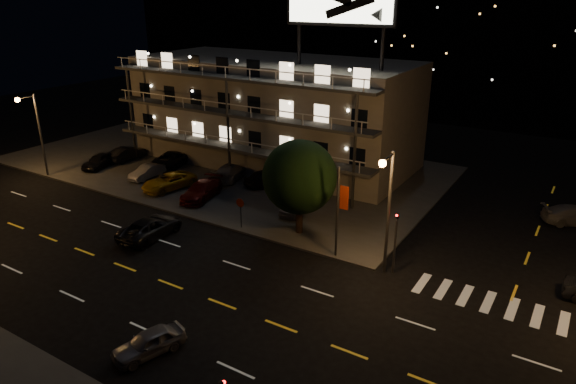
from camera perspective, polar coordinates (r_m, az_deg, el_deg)
The scene contains 23 objects.
ground at distance 31.33m, azimuth -10.26°, elevation -11.07°, with size 140.00×140.00×0.00m, color black.
curb_nw at distance 53.46m, azimuth -7.38°, elevation 3.12°, with size 44.00×24.00×0.15m, color #3B3B38.
motel at distance 52.78m, azimuth -1.50°, elevation 8.98°, with size 28.00×13.80×18.10m.
hill_backdrop at distance 91.44m, azimuth 17.09°, elevation 17.26°, with size 120.00×25.00×24.00m.
streetlight_nw at distance 53.28m, azimuth -26.24°, elevation 6.49°, with size 0.44×1.92×8.00m.
streetlight_nc at distance 31.15m, azimuth 10.98°, elevation -1.05°, with size 0.44×1.92×8.00m.
signal_nw at distance 32.45m, azimuth 11.87°, elevation -4.81°, with size 0.20×0.27×4.60m.
banner_north at distance 33.35m, azimuth 5.63°, elevation -2.06°, with size 0.83×0.16×6.40m.
stop_sign at distance 38.08m, azimuth -5.30°, elevation -1.81°, with size 0.91×0.11×2.61m.
tree at distance 36.29m, azimuth 1.24°, elevation 1.47°, with size 5.53×5.32×6.96m.
lot_car_0 at distance 54.88m, azimuth -20.23°, elevation 3.28°, with size 1.65×4.10×1.40m, color black.
lot_car_1 at distance 50.31m, azimuth -15.40°, elevation 2.18°, with size 1.32×3.78×1.25m, color gray.
lot_car_2 at distance 46.98m, azimuth -13.10°, elevation 1.13°, with size 2.30×4.98×1.38m, color gold.
lot_car_3 at distance 44.32m, azimuth -9.60°, elevation 0.20°, with size 2.01×4.94×1.44m, color #590F0C.
lot_car_4 at distance 40.89m, azimuth 0.93°, elevation -1.41°, with size 1.56×3.87×1.32m, color gray.
lot_car_5 at distance 56.43m, azimuth -17.47°, elevation 4.10°, with size 1.48×4.25×1.40m, color black.
lot_car_6 at distance 53.55m, azimuth -12.56°, elevation 3.72°, with size 2.44×5.28×1.47m, color black.
lot_car_7 at distance 48.54m, azimuth -6.36°, elevation 2.28°, with size 2.06×5.07×1.47m, color gray.
lot_car_8 at distance 46.81m, azimuth -2.37°, elevation 1.68°, with size 1.75×4.36×1.48m, color black.
lot_car_9 at distance 45.33m, azimuth 0.43°, elevation 0.88°, with size 1.34×3.83×1.26m, color #590F0C.
side_car_2 at distance 44.94m, azimuth 29.38°, elevation -2.28°, with size 1.99×4.90×1.42m, color gray.
road_car_east at distance 27.01m, azimuth -15.20°, elevation -15.85°, with size 1.45×3.62×1.23m, color gray.
road_car_west at distance 38.51m, azimuth -15.03°, elevation -3.82°, with size 2.40×5.20×1.44m, color black.
Camera 1 is at (18.34, -19.23, 16.60)m, focal length 32.00 mm.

